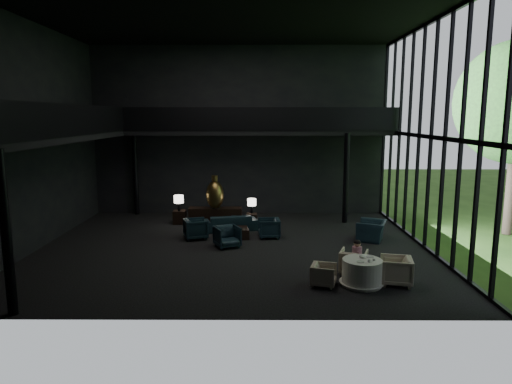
{
  "coord_description": "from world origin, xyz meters",
  "views": [
    {
      "loc": [
        0.92,
        -16.03,
        4.72
      ],
      "look_at": [
        0.83,
        0.5,
        1.96
      ],
      "focal_mm": 32.0,
      "sensor_mm": 36.0,
      "label": 1
    }
  ],
  "objects_px": {
    "coffee_table": "(237,233)",
    "dining_chair_west": "(324,275)",
    "side_table_right": "(252,219)",
    "table_lamp_right": "(252,203)",
    "lounge_armchair_west": "(196,227)",
    "table_lamp_left": "(179,200)",
    "child": "(357,250)",
    "bronze_urn": "(215,194)",
    "window_armchair": "(372,226)",
    "lounge_armchair_east": "(269,226)",
    "dining_chair_east": "(396,268)",
    "dining_chair_north": "(353,260)",
    "lounge_armchair_south": "(227,235)",
    "dining_table": "(362,274)",
    "console": "(216,216)",
    "sofa": "(230,219)",
    "side_table_left": "(180,217)"
  },
  "relations": [
    {
      "from": "dining_chair_north",
      "to": "lounge_armchair_south",
      "type": "bearing_deg",
      "value": -14.61
    },
    {
      "from": "bronze_urn",
      "to": "dining_chair_west",
      "type": "distance_m",
      "value": 8.23
    },
    {
      "from": "table_lamp_right",
      "to": "lounge_armchair_east",
      "type": "relative_size",
      "value": 0.72
    },
    {
      "from": "dining_table",
      "to": "dining_chair_east",
      "type": "relative_size",
      "value": 1.3
    },
    {
      "from": "side_table_right",
      "to": "coffee_table",
      "type": "xyz_separation_m",
      "value": [
        -0.54,
        -2.16,
        -0.06
      ]
    },
    {
      "from": "dining_table",
      "to": "console",
      "type": "bearing_deg",
      "value": 123.24
    },
    {
      "from": "dining_chair_east",
      "to": "child",
      "type": "bearing_deg",
      "value": -117.43
    },
    {
      "from": "dining_chair_west",
      "to": "side_table_left",
      "type": "bearing_deg",
      "value": 51.3
    },
    {
      "from": "dining_table",
      "to": "dining_chair_north",
      "type": "xyz_separation_m",
      "value": [
        -0.04,
        0.99,
        0.09
      ]
    },
    {
      "from": "table_lamp_right",
      "to": "lounge_armchair_south",
      "type": "bearing_deg",
      "value": -103.32
    },
    {
      "from": "console",
      "to": "table_lamp_left",
      "type": "xyz_separation_m",
      "value": [
        -1.6,
        -0.04,
        0.73
      ]
    },
    {
      "from": "table_lamp_right",
      "to": "dining_chair_north",
      "type": "relative_size",
      "value": 0.78
    },
    {
      "from": "lounge_armchair_east",
      "to": "dining_chair_east",
      "type": "height_order",
      "value": "dining_chair_east"
    },
    {
      "from": "sofa",
      "to": "lounge_armchair_east",
      "type": "distance_m",
      "value": 1.99
    },
    {
      "from": "side_table_left",
      "to": "side_table_right",
      "type": "xyz_separation_m",
      "value": [
        3.2,
        -0.21,
        -0.05
      ]
    },
    {
      "from": "table_lamp_right",
      "to": "lounge_armchair_west",
      "type": "distance_m",
      "value": 3.27
    },
    {
      "from": "console",
      "to": "table_lamp_left",
      "type": "distance_m",
      "value": 1.76
    },
    {
      "from": "dining_chair_east",
      "to": "dining_chair_west",
      "type": "height_order",
      "value": "dining_chair_east"
    },
    {
      "from": "lounge_armchair_west",
      "to": "dining_chair_north",
      "type": "distance_m",
      "value": 6.61
    },
    {
      "from": "sofa",
      "to": "lounge_armchair_south",
      "type": "bearing_deg",
      "value": 77.36
    },
    {
      "from": "table_lamp_right",
      "to": "dining_chair_east",
      "type": "relative_size",
      "value": 0.67
    },
    {
      "from": "side_table_left",
      "to": "lounge_armchair_east",
      "type": "bearing_deg",
      "value": -30.98
    },
    {
      "from": "bronze_urn",
      "to": "dining_chair_north",
      "type": "distance_m",
      "value": 7.92
    },
    {
      "from": "window_armchair",
      "to": "dining_chair_north",
      "type": "distance_m",
      "value": 4.04
    },
    {
      "from": "console",
      "to": "lounge_armchair_east",
      "type": "xyz_separation_m",
      "value": [
        2.31,
        -2.23,
        0.08
      ]
    },
    {
      "from": "window_armchair",
      "to": "dining_chair_north",
      "type": "height_order",
      "value": "window_armchair"
    },
    {
      "from": "table_lamp_left",
      "to": "child",
      "type": "bearing_deg",
      "value": -44.94
    },
    {
      "from": "dining_table",
      "to": "child",
      "type": "bearing_deg",
      "value": 87.81
    },
    {
      "from": "coffee_table",
      "to": "table_lamp_left",
      "type": "bearing_deg",
      "value": 140.02
    },
    {
      "from": "lounge_armchair_east",
      "to": "table_lamp_right",
      "type": "bearing_deg",
      "value": -166.39
    },
    {
      "from": "lounge_armchair_east",
      "to": "window_armchair",
      "type": "xyz_separation_m",
      "value": [
        3.93,
        -0.36,
        0.1
      ]
    },
    {
      "from": "coffee_table",
      "to": "dining_chair_west",
      "type": "height_order",
      "value": "dining_chair_west"
    },
    {
      "from": "lounge_armchair_east",
      "to": "window_armchair",
      "type": "bearing_deg",
      "value": 80.74
    },
    {
      "from": "dining_table",
      "to": "dining_chair_west",
      "type": "relative_size",
      "value": 2.08
    },
    {
      "from": "coffee_table",
      "to": "dining_chair_west",
      "type": "distance_m",
      "value": 5.77
    },
    {
      "from": "lounge_armchair_east",
      "to": "dining_chair_west",
      "type": "height_order",
      "value": "lounge_armchair_east"
    },
    {
      "from": "sofa",
      "to": "dining_chair_west",
      "type": "distance_m",
      "value": 7.01
    },
    {
      "from": "table_lamp_left",
      "to": "dining_chair_east",
      "type": "distance_m",
      "value": 10.35
    },
    {
      "from": "console",
      "to": "dining_chair_north",
      "type": "bearing_deg",
      "value": -53.1
    },
    {
      "from": "dining_table",
      "to": "dining_chair_north",
      "type": "bearing_deg",
      "value": 92.19
    },
    {
      "from": "table_lamp_right",
      "to": "dining_chair_west",
      "type": "height_order",
      "value": "table_lamp_right"
    },
    {
      "from": "window_armchair",
      "to": "dining_chair_north",
      "type": "xyz_separation_m",
      "value": [
        -1.47,
        -3.77,
        -0.13
      ]
    },
    {
      "from": "child",
      "to": "table_lamp_right",
      "type": "bearing_deg",
      "value": -63.35
    },
    {
      "from": "lounge_armchair_east",
      "to": "table_lamp_left",
      "type": "bearing_deg",
      "value": -123.32
    },
    {
      "from": "child",
      "to": "dining_chair_north",
      "type": "bearing_deg",
      "value": -57.25
    },
    {
      "from": "table_lamp_right",
      "to": "dining_chair_west",
      "type": "bearing_deg",
      "value": -73.86
    },
    {
      "from": "bronze_urn",
      "to": "table_lamp_right",
      "type": "height_order",
      "value": "bronze_urn"
    },
    {
      "from": "lounge_armchair_west",
      "to": "window_armchair",
      "type": "height_order",
      "value": "window_armchair"
    },
    {
      "from": "lounge_armchair_south",
      "to": "coffee_table",
      "type": "height_order",
      "value": "lounge_armchair_south"
    },
    {
      "from": "lounge_armchair_west",
      "to": "dining_chair_east",
      "type": "distance_m",
      "value": 7.96
    }
  ]
}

